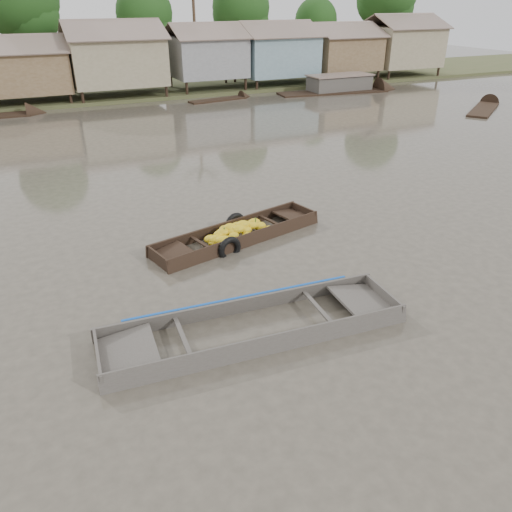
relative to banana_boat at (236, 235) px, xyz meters
name	(u,v)px	position (x,y,z in m)	size (l,w,h in m)	color
ground	(258,292)	(-0.71, -3.08, -0.16)	(120.00, 120.00, 0.00)	#453F35
riverbank	(116,51)	(2.32, 28.78, 2.91)	(120.00, 12.47, 10.22)	#384723
banana_boat	(236,235)	(0.00, 0.00, 0.00)	(5.82, 2.63, 0.81)	black
viewer_boat	(255,330)	(-1.49, -4.59, -0.12)	(6.97, 2.32, 0.55)	#413C37
distant_boats	(276,96)	(12.26, 21.14, 0.05)	(46.61, 15.43, 1.38)	black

